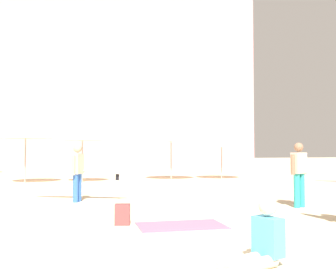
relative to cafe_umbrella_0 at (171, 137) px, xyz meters
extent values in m
cube|color=pink|center=(-0.21, 15.50, 6.33)|extent=(21.52, 8.53, 16.92)
cylinder|color=gray|center=(0.00, 0.00, -0.96)|extent=(0.06, 0.06, 2.34)
cone|color=white|center=(0.00, 0.00, 0.00)|extent=(2.66, 2.66, 0.42)
cylinder|color=gray|center=(2.68, -0.16, -1.03)|extent=(0.06, 0.06, 2.20)
cone|color=beige|center=(2.68, -0.16, -0.21)|extent=(2.41, 2.41, 0.55)
cylinder|color=gray|center=(-6.90, -0.30, -0.94)|extent=(0.06, 0.06, 2.39)
cone|color=beige|center=(-6.90, -0.30, 0.07)|extent=(2.34, 2.34, 0.37)
cylinder|color=gray|center=(-4.40, -0.48, -0.93)|extent=(0.06, 0.06, 2.39)
cone|color=beige|center=(-4.40, -0.48, 0.04)|extent=(2.05, 2.05, 0.45)
cube|color=#EF6684|center=(-2.96, -11.35, -2.12)|extent=(1.75, 1.09, 0.01)
cube|color=brown|center=(-4.07, -10.96, -1.92)|extent=(0.33, 0.24, 0.42)
cube|color=brown|center=(-4.04, -10.84, -2.01)|extent=(0.22, 0.11, 0.18)
cylinder|color=blue|center=(-4.88, -7.31, -1.73)|extent=(0.22, 0.22, 0.81)
cylinder|color=blue|center=(-4.79, -7.13, -1.73)|extent=(0.22, 0.22, 0.81)
cube|color=beige|center=(-4.84, -7.22, -1.03)|extent=(0.38, 0.46, 0.59)
sphere|color=#D1A889|center=(-4.84, -7.22, -0.59)|extent=(0.33, 0.33, 0.24)
cylinder|color=#D1A889|center=(-4.95, -7.44, -1.06)|extent=(0.14, 0.14, 0.56)
cylinder|color=#D1A889|center=(-4.72, -7.00, -1.06)|extent=(0.14, 0.14, 0.56)
ellipsoid|color=white|center=(-4.84, -6.92, -1.23)|extent=(3.00, 1.35, 0.26)
ellipsoid|color=teal|center=(-4.84, -6.92, -1.23)|extent=(3.01, 1.38, 0.23)
cube|color=black|center=(-3.69, -7.34, -1.43)|extent=(0.11, 0.05, 0.19)
cylinder|color=beige|center=(-2.97, -14.33, -2.05)|extent=(0.82, 0.39, 0.16)
cylinder|color=beige|center=(-3.03, -14.13, -2.05)|extent=(0.82, 0.39, 0.16)
cube|color=#4CB2DB|center=(-2.62, -14.11, -1.76)|extent=(0.33, 0.45, 0.50)
sphere|color=beige|center=(-2.62, -14.11, -1.37)|extent=(0.30, 0.30, 0.24)
cylinder|color=teal|center=(0.64, -9.87, -1.69)|extent=(0.20, 0.20, 0.89)
cylinder|color=teal|center=(0.83, -9.80, -1.69)|extent=(0.20, 0.20, 0.89)
cube|color=beige|center=(0.74, -9.83, -0.97)|extent=(0.45, 0.34, 0.55)
sphere|color=#936B51|center=(0.74, -9.83, -0.56)|extent=(0.31, 0.31, 0.24)
cylinder|color=#936B51|center=(0.50, -9.92, -1.01)|extent=(0.13, 0.13, 0.52)
cylinder|color=#936B51|center=(0.97, -9.75, -1.01)|extent=(0.13, 0.13, 0.52)
camera|label=1|loc=(-5.21, -18.68, -0.63)|focal=41.12mm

